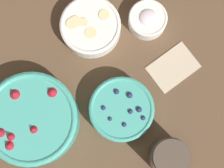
{
  "coord_description": "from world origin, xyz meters",
  "views": [
    {
      "loc": [
        0.08,
        -0.16,
        1.02
      ],
      "look_at": [
        0.11,
        -0.0,
        0.05
      ],
      "focal_mm": 60.0,
      "sensor_mm": 36.0,
      "label": 1
    }
  ],
  "objects_px": {
    "jar_chocolate": "(168,157)",
    "bowl_blueberries": "(122,110)",
    "bowl_strawberries": "(32,119)",
    "bowl_cream": "(148,19)",
    "bowl_bananas": "(90,27)"
  },
  "relations": [
    {
      "from": "bowl_blueberries",
      "to": "bowl_cream",
      "type": "xyz_separation_m",
      "value": [
        0.11,
        0.24,
        -0.01
      ]
    },
    {
      "from": "bowl_strawberries",
      "to": "bowl_blueberries",
      "type": "distance_m",
      "value": 0.24
    },
    {
      "from": "bowl_strawberries",
      "to": "bowl_cream",
      "type": "xyz_separation_m",
      "value": [
        0.35,
        0.22,
        -0.02
      ]
    },
    {
      "from": "bowl_cream",
      "to": "bowl_blueberries",
      "type": "bearing_deg",
      "value": -115.86
    },
    {
      "from": "bowl_bananas",
      "to": "jar_chocolate",
      "type": "relative_size",
      "value": 1.59
    },
    {
      "from": "bowl_strawberries",
      "to": "bowl_blueberries",
      "type": "bearing_deg",
      "value": -3.36
    },
    {
      "from": "bowl_bananas",
      "to": "bowl_blueberries",
      "type": "bearing_deg",
      "value": -79.39
    },
    {
      "from": "bowl_bananas",
      "to": "jar_chocolate",
      "type": "bearing_deg",
      "value": -69.53
    },
    {
      "from": "bowl_bananas",
      "to": "bowl_cream",
      "type": "bearing_deg",
      "value": -1.57
    },
    {
      "from": "bowl_strawberries",
      "to": "jar_chocolate",
      "type": "height_order",
      "value": "jar_chocolate"
    },
    {
      "from": "bowl_strawberries",
      "to": "bowl_bananas",
      "type": "relative_size",
      "value": 1.46
    },
    {
      "from": "bowl_strawberries",
      "to": "bowl_bananas",
      "type": "xyz_separation_m",
      "value": [
        0.19,
        0.23,
        -0.01
      ]
    },
    {
      "from": "bowl_strawberries",
      "to": "bowl_cream",
      "type": "distance_m",
      "value": 0.41
    },
    {
      "from": "bowl_blueberries",
      "to": "bowl_cream",
      "type": "bearing_deg",
      "value": 64.14
    },
    {
      "from": "jar_chocolate",
      "to": "bowl_blueberries",
      "type": "bearing_deg",
      "value": 124.74
    }
  ]
}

